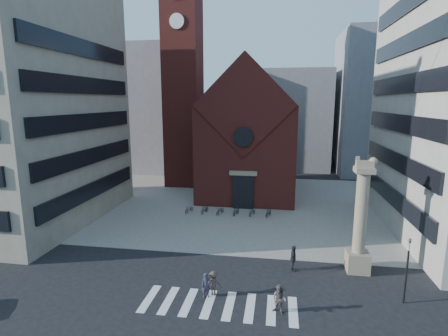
{
  "coord_description": "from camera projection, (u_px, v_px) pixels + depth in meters",
  "views": [
    {
      "loc": [
        3.94,
        -22.48,
        12.51
      ],
      "look_at": [
        -0.86,
        8.0,
        6.57
      ],
      "focal_mm": 28.0,
      "sensor_mm": 36.0,
      "label": 1
    }
  ],
  "objects": [
    {
      "name": "scooter_4",
      "position": [
        252.0,
        212.0,
        38.43
      ],
      "size": [
        1.07,
        1.71,
        0.85
      ],
      "primitive_type": "imported",
      "rotation": [
        0.0,
        0.0,
        -0.34
      ],
      "color": "black",
      "rests_on": "piazza"
    },
    {
      "name": "zebra_crossing",
      "position": [
        219.0,
        305.0,
        21.78
      ],
      "size": [
        10.2,
        3.2,
        0.01
      ],
      "primitive_type": null,
      "color": "white",
      "rests_on": "ground"
    },
    {
      "name": "piazza",
      "position": [
        245.0,
        203.0,
        43.2
      ],
      "size": [
        46.0,
        30.0,
        0.05
      ],
      "primitive_type": "cube",
      "color": "#9A948C",
      "rests_on": "ground"
    },
    {
      "name": "traffic_light",
      "position": [
        407.0,
        269.0,
        21.54
      ],
      "size": [
        0.13,
        0.16,
        4.3
      ],
      "color": "black",
      "rests_on": "ground"
    },
    {
      "name": "scooter_1",
      "position": [
        205.0,
        209.0,
        39.24
      ],
      "size": [
        0.94,
        1.62,
        0.94
      ],
      "primitive_type": "imported",
      "rotation": [
        0.0,
        0.0,
        -0.34
      ],
      "color": "black",
      "rests_on": "piazza"
    },
    {
      "name": "pedestrian_0",
      "position": [
        206.0,
        285.0,
        22.5
      ],
      "size": [
        0.69,
        0.56,
        1.63
      ],
      "primitive_type": "imported",
      "rotation": [
        0.0,
        0.0,
        0.33
      ],
      "color": "#2D2C3E",
      "rests_on": "ground"
    },
    {
      "name": "bg_block_left",
      "position": [
        149.0,
        109.0,
        64.55
      ],
      "size": [
        16.0,
        14.0,
        22.0
      ],
      "primitive_type": "cube",
      "color": "gray",
      "rests_on": "ground"
    },
    {
      "name": "campanile",
      "position": [
        183.0,
        78.0,
        50.48
      ],
      "size": [
        5.5,
        5.5,
        31.2
      ],
      "color": "maroon",
      "rests_on": "ground"
    },
    {
      "name": "lion_column",
      "position": [
        360.0,
        227.0,
        25.5
      ],
      "size": [
        1.63,
        1.6,
        8.68
      ],
      "color": "gray",
      "rests_on": "ground"
    },
    {
      "name": "church",
      "position": [
        250.0,
        135.0,
        47.55
      ],
      "size": [
        12.0,
        16.65,
        18.0
      ],
      "color": "maroon",
      "rests_on": "ground"
    },
    {
      "name": "bg_block_right",
      "position": [
        386.0,
        104.0,
        59.88
      ],
      "size": [
        16.0,
        14.0,
        24.0
      ],
      "primitive_type": "cube",
      "color": "gray",
      "rests_on": "ground"
    },
    {
      "name": "bg_block_mid",
      "position": [
        290.0,
        120.0,
        65.8
      ],
      "size": [
        14.0,
        12.0,
        18.0
      ],
      "primitive_type": "cube",
      "color": "gray",
      "rests_on": "ground"
    },
    {
      "name": "scooter_3",
      "position": [
        236.0,
        211.0,
        38.7
      ],
      "size": [
        0.94,
        1.62,
        0.94
      ],
      "primitive_type": "imported",
      "rotation": [
        0.0,
        0.0,
        -0.34
      ],
      "color": "black",
      "rests_on": "piazza"
    },
    {
      "name": "scooter_2",
      "position": [
        220.0,
        210.0,
        38.98
      ],
      "size": [
        1.07,
        1.71,
        0.85
      ],
      "primitive_type": "imported",
      "rotation": [
        0.0,
        0.0,
        -0.34
      ],
      "color": "black",
      "rests_on": "piazza"
    },
    {
      "name": "pedestrian_3",
      "position": [
        214.0,
        283.0,
        22.78
      ],
      "size": [
        1.06,
        0.62,
        1.63
      ],
      "primitive_type": "imported",
      "rotation": [
        0.0,
        0.0,
        3.16
      ],
      "color": "#47332F",
      "rests_on": "ground"
    },
    {
      "name": "ground",
      "position": [
        218.0,
        280.0,
        24.77
      ],
      "size": [
        120.0,
        120.0,
        0.0
      ],
      "primitive_type": "plane",
      "color": "black",
      "rests_on": "ground"
    },
    {
      "name": "pedestrian_2",
      "position": [
        293.0,
        258.0,
        26.0
      ],
      "size": [
        0.54,
        1.17,
        1.96
      ],
      "primitive_type": "imported",
      "rotation": [
        0.0,
        0.0,
        1.51
      ],
      "color": "#222429",
      "rests_on": "ground"
    },
    {
      "name": "pedestrian_1",
      "position": [
        279.0,
        299.0,
        20.75
      ],
      "size": [
        1.08,
        0.99,
        1.8
      ],
      "primitive_type": "imported",
      "rotation": [
        0.0,
        0.0,
        -0.43
      ],
      "color": "#61514D",
      "rests_on": "ground"
    },
    {
      "name": "building_left",
      "position": [
        4.0,
        96.0,
        35.69
      ],
      "size": [
        18.0,
        20.0,
        26.0
      ],
      "primitive_type": "cube",
      "color": "gray",
      "rests_on": "ground"
    },
    {
      "name": "scooter_0",
      "position": [
        189.0,
        209.0,
        39.52
      ],
      "size": [
        1.07,
        1.71,
        0.85
      ],
      "primitive_type": "imported",
      "rotation": [
        0.0,
        0.0,
        -0.34
      ],
      "color": "black",
      "rests_on": "piazza"
    },
    {
      "name": "scooter_5",
      "position": [
        268.0,
        212.0,
        38.15
      ],
      "size": [
        0.94,
        1.62,
        0.94
      ],
      "primitive_type": "imported",
      "rotation": [
        0.0,
        0.0,
        -0.34
      ],
      "color": "black",
      "rests_on": "piazza"
    }
  ]
}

